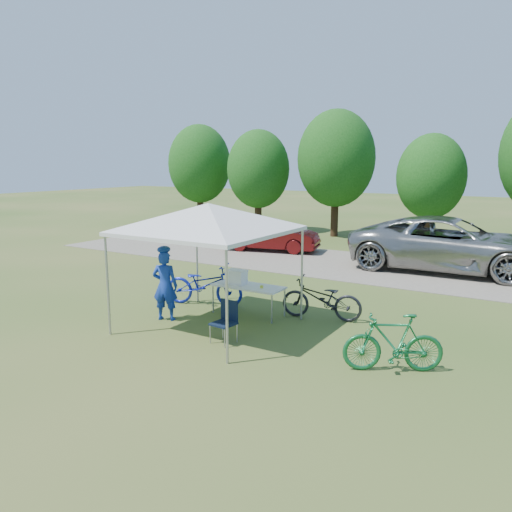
{
  "coord_description": "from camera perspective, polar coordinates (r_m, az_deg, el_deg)",
  "views": [
    {
      "loc": [
        6.35,
        -8.49,
        3.57
      ],
      "look_at": [
        -0.02,
        2.0,
        1.27
      ],
      "focal_mm": 35.0,
      "sensor_mm": 36.0,
      "label": 1
    }
  ],
  "objects": [
    {
      "name": "bike_dark",
      "position": [
        11.6,
        7.49,
        -4.87
      ],
      "size": [
        1.95,
        1.0,
        0.98
      ],
      "primitive_type": "imported",
      "rotation": [
        0.0,
        0.0,
        -1.37
      ],
      "color": "black",
      "rests_on": "ground"
    },
    {
      "name": "ground",
      "position": [
        11.18,
        -5.28,
        -8.04
      ],
      "size": [
        100.0,
        100.0,
        0.0
      ],
      "primitive_type": "plane",
      "color": "#2D5119",
      "rests_on": "ground"
    },
    {
      "name": "folding_table",
      "position": [
        11.83,
        -0.89,
        -3.59
      ],
      "size": [
        1.73,
        0.72,
        0.71
      ],
      "color": "white",
      "rests_on": "ground"
    },
    {
      "name": "treeline",
      "position": [
        23.49,
        15.1,
        10.17
      ],
      "size": [
        24.89,
        4.28,
        6.3
      ],
      "color": "#382314",
      "rests_on": "ground"
    },
    {
      "name": "cooler",
      "position": [
        11.96,
        -2.23,
        -2.38
      ],
      "size": [
        0.47,
        0.32,
        0.34
      ],
      "color": "white",
      "rests_on": "folding_table"
    },
    {
      "name": "bike_green",
      "position": [
        9.03,
        15.39,
        -9.53
      ],
      "size": [
        1.75,
        1.24,
        1.03
      ],
      "primitive_type": "imported",
      "rotation": [
        0.0,
        0.0,
        -1.08
      ],
      "color": "#176836",
      "rests_on": "ground"
    },
    {
      "name": "canopy",
      "position": [
        10.64,
        -5.52,
        5.62
      ],
      "size": [
        4.53,
        4.53,
        3.0
      ],
      "color": "#A5A5AA",
      "rests_on": "ground"
    },
    {
      "name": "sedan",
      "position": [
        20.38,
        1.76,
        2.4
      ],
      "size": [
        4.08,
        2.21,
        1.28
      ],
      "primitive_type": "imported",
      "rotation": [
        0.0,
        0.0,
        1.8
      ],
      "color": "#520D0E",
      "rests_on": "gravel_strip"
    },
    {
      "name": "gravel_strip",
      "position": [
        18.02,
        10.02,
        -0.94
      ],
      "size": [
        24.0,
        5.0,
        0.02
      ],
      "primitive_type": "cube",
      "color": "gray",
      "rests_on": "ground"
    },
    {
      "name": "cyclist",
      "position": [
        11.58,
        -10.35,
        -3.36
      ],
      "size": [
        0.69,
        0.57,
        1.61
      ],
      "primitive_type": "imported",
      "rotation": [
        0.0,
        0.0,
        3.5
      ],
      "color": "#13319D",
      "rests_on": "ground"
    },
    {
      "name": "folding_chair",
      "position": [
        10.13,
        -3.41,
        -7.07
      ],
      "size": [
        0.47,
        0.49,
        0.84
      ],
      "rotation": [
        0.0,
        0.0,
        -0.11
      ],
      "color": "black",
      "rests_on": "ground"
    },
    {
      "name": "minivan",
      "position": [
        17.72,
        21.31,
        1.27
      ],
      "size": [
        6.53,
        3.18,
        1.79
      ],
      "primitive_type": "imported",
      "rotation": [
        0.0,
        0.0,
        1.6
      ],
      "color": "#A1A09C",
      "rests_on": "gravel_strip"
    },
    {
      "name": "ice_cream_cup",
      "position": [
        11.57,
        0.65,
        -3.54
      ],
      "size": [
        0.08,
        0.08,
        0.06
      ],
      "primitive_type": "cylinder",
      "color": "#CED933",
      "rests_on": "folding_table"
    },
    {
      "name": "bike_blue",
      "position": [
        12.72,
        -5.94,
        -3.26
      ],
      "size": [
        2.14,
        1.26,
        1.06
      ],
      "primitive_type": "imported",
      "rotation": [
        0.0,
        0.0,
        1.86
      ],
      "color": "#1320A6",
      "rests_on": "ground"
    }
  ]
}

